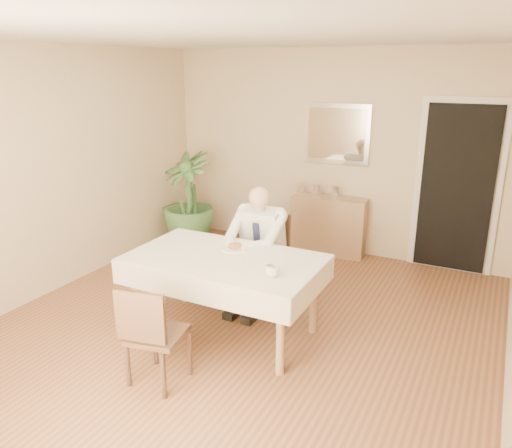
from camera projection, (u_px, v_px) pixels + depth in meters
The scene contains 17 objects.
room at pixel (238, 196), 4.30m from camera, with size 5.00×5.02×2.60m.
doorway at pixel (457, 189), 5.81m from camera, with size 0.96×0.07×2.10m.
mirror at pixel (336, 134), 6.29m from camera, with size 0.86×0.04×0.76m.
dining_table at pixel (225, 266), 4.45m from camera, with size 1.72×1.02×0.75m.
chair_far at pixel (267, 251), 5.25m from camera, with size 0.49×0.49×0.92m.
chair_near at pixel (151, 331), 3.75m from camera, with size 0.46×0.47×0.84m.
seated_man at pixel (255, 243), 4.95m from camera, with size 0.48×0.72×1.24m.
plate at pixel (235, 248), 4.62m from camera, with size 0.26×0.26×0.02m, color white.
food at pixel (235, 246), 4.61m from camera, with size 0.14×0.14×0.06m, color brown.
knife at pixel (236, 249), 4.54m from camera, with size 0.01×0.01×0.13m, color silver.
fork at pixel (228, 248), 4.58m from camera, with size 0.01×0.01×0.13m, color silver.
coffee_mug at pixel (273, 271), 4.01m from camera, with size 0.12×0.12×0.09m, color white.
sideboard at pixel (328, 225), 6.52m from camera, with size 0.95×0.32×0.76m, color #97744E.
photo_frame_left at pixel (301, 187), 6.62m from camera, with size 0.10×0.02×0.14m, color silver.
photo_frame_center at pixel (317, 190), 6.48m from camera, with size 0.10×0.02×0.14m, color silver.
photo_frame_right at pixel (335, 192), 6.40m from camera, with size 0.10×0.02×0.14m, color silver.
potted_palm at pixel (188, 200), 6.76m from camera, with size 0.72×0.72×1.28m, color #34582A.
Camera 1 is at (2.03, -3.64, 2.38)m, focal length 35.00 mm.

